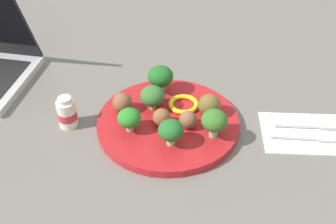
{
  "coord_description": "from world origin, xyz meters",
  "views": [
    {
      "loc": [
        0.01,
        -0.64,
        0.55
      ],
      "look_at": [
        0.0,
        0.0,
        0.04
      ],
      "focal_mm": 45.72,
      "sensor_mm": 36.0,
      "label": 1
    }
  ],
  "objects_px": {
    "meatball_far_rim": "(209,105)",
    "meatball_mid_right": "(188,120)",
    "plate": "(168,123)",
    "broccoli_floret_near_rim": "(160,77)",
    "broccoli_floret_mid_right": "(153,96)",
    "knife": "(312,137)",
    "napkin": "(306,133)",
    "broccoli_floret_front_left": "(129,118)",
    "meatball_near_rim": "(122,103)",
    "fork": "(309,125)",
    "broccoli_floret_center": "(214,121)",
    "broccoli_floret_far_rim": "(171,131)",
    "yogurt_bottle": "(67,114)",
    "meatball_mid_left": "(162,117)",
    "pepper_ring_mid_right": "(184,104)"
  },
  "relations": [
    {
      "from": "plate",
      "to": "meatball_far_rim",
      "type": "relative_size",
      "value": 6.23
    },
    {
      "from": "plate",
      "to": "knife",
      "type": "xyz_separation_m",
      "value": [
        0.28,
        -0.04,
        -0.0
      ]
    },
    {
      "from": "broccoli_floret_mid_right",
      "to": "knife",
      "type": "relative_size",
      "value": 0.35
    },
    {
      "from": "broccoli_floret_near_rim",
      "to": "broccoli_floret_mid_right",
      "type": "bearing_deg",
      "value": -103.8
    },
    {
      "from": "broccoli_floret_mid_right",
      "to": "broccoli_floret_center",
      "type": "bearing_deg",
      "value": -34.88
    },
    {
      "from": "meatball_far_rim",
      "to": "meatball_mid_right",
      "type": "xyz_separation_m",
      "value": [
        -0.04,
        -0.04,
        -0.01
      ]
    },
    {
      "from": "plate",
      "to": "meatball_near_rim",
      "type": "height_order",
      "value": "meatball_near_rim"
    },
    {
      "from": "meatball_near_rim",
      "to": "napkin",
      "type": "distance_m",
      "value": 0.36
    },
    {
      "from": "napkin",
      "to": "yogurt_bottle",
      "type": "bearing_deg",
      "value": 178.02
    },
    {
      "from": "broccoli_floret_near_rim",
      "to": "meatball_far_rim",
      "type": "relative_size",
      "value": 1.36
    },
    {
      "from": "meatball_mid_right",
      "to": "pepper_ring_mid_right",
      "type": "xyz_separation_m",
      "value": [
        -0.01,
        0.06,
        -0.01
      ]
    },
    {
      "from": "broccoli_floret_front_left",
      "to": "meatball_mid_right",
      "type": "relative_size",
      "value": 1.39
    },
    {
      "from": "broccoli_floret_near_rim",
      "to": "meatball_mid_left",
      "type": "bearing_deg",
      "value": -87.14
    },
    {
      "from": "broccoli_floret_far_rim",
      "to": "broccoli_floret_center",
      "type": "distance_m",
      "value": 0.08
    },
    {
      "from": "broccoli_floret_near_rim",
      "to": "meatball_near_rim",
      "type": "distance_m",
      "value": 0.1
    },
    {
      "from": "pepper_ring_mid_right",
      "to": "broccoli_floret_near_rim",
      "type": "bearing_deg",
      "value": 134.3
    },
    {
      "from": "yogurt_bottle",
      "to": "plate",
      "type": "bearing_deg",
      "value": 0.51
    },
    {
      "from": "broccoli_floret_near_rim",
      "to": "meatball_near_rim",
      "type": "bearing_deg",
      "value": -138.44
    },
    {
      "from": "meatball_far_rim",
      "to": "knife",
      "type": "height_order",
      "value": "meatball_far_rim"
    },
    {
      "from": "broccoli_floret_center",
      "to": "napkin",
      "type": "relative_size",
      "value": 0.34
    },
    {
      "from": "meatball_far_rim",
      "to": "yogurt_bottle",
      "type": "bearing_deg",
      "value": -175.41
    },
    {
      "from": "broccoli_floret_near_rim",
      "to": "broccoli_floret_center",
      "type": "height_order",
      "value": "broccoli_floret_near_rim"
    },
    {
      "from": "yogurt_bottle",
      "to": "meatball_far_rim",
      "type": "bearing_deg",
      "value": 4.59
    },
    {
      "from": "broccoli_floret_far_rim",
      "to": "meatball_near_rim",
      "type": "distance_m",
      "value": 0.14
    },
    {
      "from": "meatball_mid_right",
      "to": "fork",
      "type": "xyz_separation_m",
      "value": [
        0.24,
        0.02,
        -0.03
      ]
    },
    {
      "from": "broccoli_floret_near_rim",
      "to": "meatball_mid_right",
      "type": "xyz_separation_m",
      "value": [
        0.06,
        -0.11,
        -0.02
      ]
    },
    {
      "from": "plate",
      "to": "broccoli_floret_near_rim",
      "type": "xyz_separation_m",
      "value": [
        -0.02,
        0.09,
        0.05
      ]
    },
    {
      "from": "meatball_far_rim",
      "to": "yogurt_bottle",
      "type": "distance_m",
      "value": 0.28
    },
    {
      "from": "broccoli_floret_mid_right",
      "to": "yogurt_bottle",
      "type": "distance_m",
      "value": 0.17
    },
    {
      "from": "broccoli_floret_near_rim",
      "to": "meatball_mid_right",
      "type": "relative_size",
      "value": 1.77
    },
    {
      "from": "broccoli_floret_far_rim",
      "to": "fork",
      "type": "xyz_separation_m",
      "value": [
        0.27,
        0.07,
        -0.04
      ]
    },
    {
      "from": "napkin",
      "to": "knife",
      "type": "xyz_separation_m",
      "value": [
        0.01,
        -0.02,
        0.0
      ]
    },
    {
      "from": "meatball_far_rim",
      "to": "meatball_near_rim",
      "type": "relative_size",
      "value": 1.12
    },
    {
      "from": "broccoli_floret_far_rim",
      "to": "meatball_far_rim",
      "type": "height_order",
      "value": "broccoli_floret_far_rim"
    },
    {
      "from": "meatball_mid_left",
      "to": "knife",
      "type": "xyz_separation_m",
      "value": [
        0.29,
        -0.02,
        -0.03
      ]
    },
    {
      "from": "broccoli_floret_near_rim",
      "to": "broccoli_floret_center",
      "type": "bearing_deg",
      "value": -53.36
    },
    {
      "from": "meatball_far_rim",
      "to": "meatball_near_rim",
      "type": "bearing_deg",
      "value": 177.49
    },
    {
      "from": "meatball_near_rim",
      "to": "knife",
      "type": "distance_m",
      "value": 0.37
    },
    {
      "from": "broccoli_floret_mid_right",
      "to": "meatball_far_rim",
      "type": "bearing_deg",
      "value": -8.19
    },
    {
      "from": "meatball_mid_right",
      "to": "pepper_ring_mid_right",
      "type": "height_order",
      "value": "meatball_mid_right"
    },
    {
      "from": "broccoli_floret_front_left",
      "to": "pepper_ring_mid_right",
      "type": "relative_size",
      "value": 0.77
    },
    {
      "from": "plate",
      "to": "napkin",
      "type": "distance_m",
      "value": 0.27
    },
    {
      "from": "meatball_mid_right",
      "to": "meatball_mid_left",
      "type": "bearing_deg",
      "value": 172.82
    },
    {
      "from": "broccoli_floret_mid_right",
      "to": "knife",
      "type": "height_order",
      "value": "broccoli_floret_mid_right"
    },
    {
      "from": "broccoli_floret_far_rim",
      "to": "pepper_ring_mid_right",
      "type": "xyz_separation_m",
      "value": [
        0.02,
        0.11,
        -0.03
      ]
    },
    {
      "from": "meatball_near_rim",
      "to": "napkin",
      "type": "relative_size",
      "value": 0.24
    },
    {
      "from": "broccoli_floret_front_left",
      "to": "meatball_near_rim",
      "type": "relative_size",
      "value": 1.2
    },
    {
      "from": "plate",
      "to": "napkin",
      "type": "bearing_deg",
      "value": -3.8
    },
    {
      "from": "knife",
      "to": "napkin",
      "type": "bearing_deg",
      "value": 109.57
    },
    {
      "from": "broccoli_floret_front_left",
      "to": "broccoli_floret_mid_right",
      "type": "bearing_deg",
      "value": 59.55
    }
  ]
}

